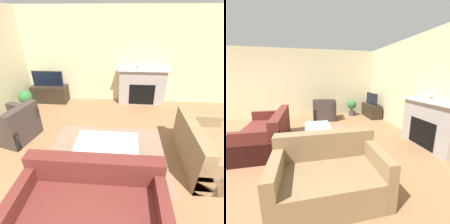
# 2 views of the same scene
# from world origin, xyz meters

# --- Properties ---
(ground_plane) EXTENTS (20.00, 20.00, 0.00)m
(ground_plane) POSITION_xyz_m (0.00, 0.00, 0.00)
(ground_plane) COLOR #936642
(wall_back) EXTENTS (8.28, 0.06, 2.70)m
(wall_back) POSITION_xyz_m (0.00, 4.71, 1.35)
(wall_back) COLOR beige
(wall_back) RESTS_ON ground_plane
(wall_left) EXTENTS (0.06, 7.68, 2.70)m
(wall_left) POSITION_xyz_m (-2.67, 2.34, 1.35)
(wall_left) COLOR beige
(wall_left) RESTS_ON ground_plane
(area_rug) EXTENTS (2.37, 1.85, 0.00)m
(area_rug) POSITION_xyz_m (0.12, 2.11, 0.00)
(area_rug) COLOR #896B56
(area_rug) RESTS_ON ground_plane
(fireplace) EXTENTS (1.49, 0.41, 1.11)m
(fireplace) POSITION_xyz_m (0.94, 4.50, 0.58)
(fireplace) COLOR #9E9993
(fireplace) RESTS_ON ground_plane
(tv_stand) EXTENTS (1.08, 0.43, 0.53)m
(tv_stand) POSITION_xyz_m (-1.91, 4.38, 0.26)
(tv_stand) COLOR #2D2319
(tv_stand) RESTS_ON ground_plane
(tv) EXTENTS (0.93, 0.06, 0.46)m
(tv) POSITION_xyz_m (-1.91, 4.38, 0.76)
(tv) COLOR #232328
(tv) RESTS_ON tv_stand
(couch_sectional) EXTENTS (1.88, 0.99, 0.82)m
(couch_sectional) POSITION_xyz_m (0.05, 0.79, 0.29)
(couch_sectional) COLOR #5B231E
(couch_sectional) RESTS_ON ground_plane
(couch_loveseat) EXTENTS (0.89, 1.46, 0.82)m
(couch_loveseat) POSITION_xyz_m (1.93, 2.00, 0.29)
(couch_loveseat) COLOR #8C704C
(couch_loveseat) RESTS_ON ground_plane
(armchair_by_window) EXTENTS (0.99, 0.99, 0.82)m
(armchair_by_window) POSITION_xyz_m (-1.96, 2.48, 0.30)
(armchair_by_window) COLOR #3D332D
(armchair_by_window) RESTS_ON ground_plane
(coffee_table) EXTENTS (1.17, 0.65, 0.38)m
(coffee_table) POSITION_xyz_m (0.12, 2.01, 0.35)
(coffee_table) COLOR #333338
(coffee_table) RESTS_ON ground_plane
(potted_plant) EXTENTS (0.37, 0.37, 0.65)m
(potted_plant) POSITION_xyz_m (-2.31, 3.67, 0.38)
(potted_plant) COLOR #47474C
(potted_plant) RESTS_ON ground_plane
(mantel_clock) EXTENTS (0.17, 0.07, 0.20)m
(mantel_clock) POSITION_xyz_m (0.85, 4.50, 1.22)
(mantel_clock) COLOR beige
(mantel_clock) RESTS_ON fireplace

